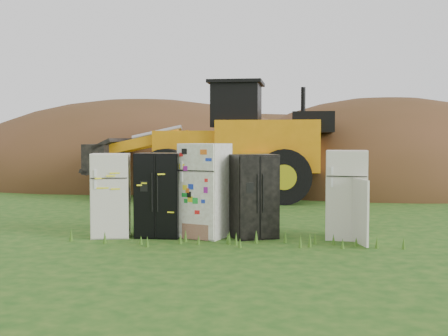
% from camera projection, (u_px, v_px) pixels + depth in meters
% --- Properties ---
extents(ground, '(120.00, 120.00, 0.00)m').
position_uv_depth(ground, '(233.00, 237.00, 11.52)').
color(ground, '#174512').
rests_on(ground, ground).
extents(fridge_leftmost, '(0.86, 0.83, 1.72)m').
position_uv_depth(fridge_leftmost, '(111.00, 195.00, 11.56)').
color(fridge_leftmost, silver).
rests_on(fridge_leftmost, ground).
extents(fridge_black_side, '(0.95, 0.77, 1.73)m').
position_uv_depth(fridge_black_side, '(159.00, 195.00, 11.56)').
color(fridge_black_side, black).
rests_on(fridge_black_side, ground).
extents(fridge_sticker, '(1.10, 1.07, 1.92)m').
position_uv_depth(fridge_sticker, '(205.00, 190.00, 11.51)').
color(fridge_sticker, white).
rests_on(fridge_sticker, ground).
extents(fridge_dark_mid, '(1.07, 0.97, 1.70)m').
position_uv_depth(fridge_dark_mid, '(253.00, 196.00, 11.45)').
color(fridge_dark_mid, black).
rests_on(fridge_dark_mid, ground).
extents(fridge_open_door, '(0.92, 0.87, 1.79)m').
position_uv_depth(fridge_open_door, '(347.00, 194.00, 11.35)').
color(fridge_open_door, silver).
rests_on(fridge_open_door, ground).
extents(wheel_loader, '(8.37, 4.04, 3.92)m').
position_uv_depth(wheel_loader, '(208.00, 141.00, 18.84)').
color(wheel_loader, orange).
rests_on(wheel_loader, ground).
extents(dirt_mound_right, '(13.63, 9.99, 7.33)m').
position_uv_depth(dirt_mound_right, '(385.00, 189.00, 22.41)').
color(dirt_mound_right, '#432D15').
rests_on(dirt_mound_right, ground).
extents(dirt_mound_left, '(18.38, 13.79, 7.80)m').
position_uv_depth(dirt_mound_left, '(143.00, 181.00, 26.91)').
color(dirt_mound_left, '#432D15').
rests_on(dirt_mound_left, ground).
extents(dirt_mound_back, '(16.98, 11.32, 6.63)m').
position_uv_depth(dirt_mound_back, '(258.00, 178.00, 29.12)').
color(dirt_mound_back, '#432D15').
rests_on(dirt_mound_back, ground).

